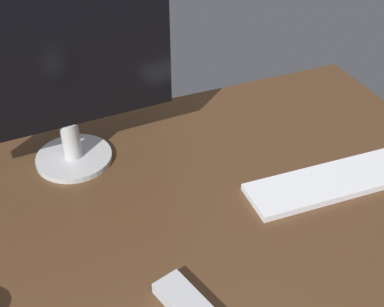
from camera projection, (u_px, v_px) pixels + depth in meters
desk at (175, 209)px, 109.97cm from camera, size 140.00×84.00×2.00cm
monitor at (59, 73)px, 108.08cm from camera, size 50.13×17.93×41.41cm
keyboard at (336, 181)px, 114.77cm from camera, size 41.85×12.68×1.56cm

